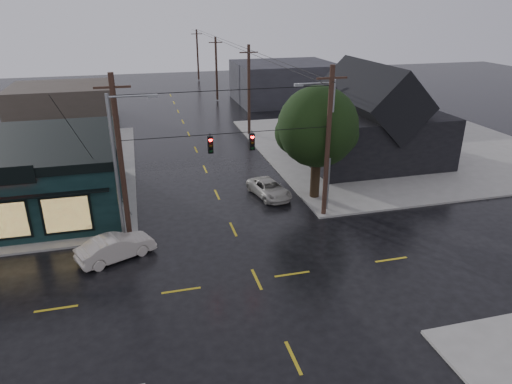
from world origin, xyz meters
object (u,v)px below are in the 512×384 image
object	(u,v)px
corner_tree	(318,127)
suv_silver	(269,189)
utility_pole_ne	(323,215)
sedan_cream	(116,247)
utility_pole_nw	(130,238)

from	to	relation	value
corner_tree	suv_silver	distance (m)	5.93
corner_tree	utility_pole_ne	xyz separation A→B (m)	(-0.50, -3.03, -5.47)
sedan_cream	suv_silver	xyz separation A→B (m)	(11.02, 6.55, -0.11)
corner_tree	suv_silver	world-z (taller)	corner_tree
corner_tree	utility_pole_ne	world-z (taller)	corner_tree
utility_pole_ne	sedan_cream	size ratio (longest dim) A/B	2.32
sedan_cream	suv_silver	bearing A→B (deg)	-83.84
utility_pole_nw	sedan_cream	world-z (taller)	utility_pole_nw
utility_pole_ne	suv_silver	distance (m)	5.02
utility_pole_nw	sedan_cream	bearing A→B (deg)	-107.09
corner_tree	suv_silver	bearing A→B (deg)	160.13
utility_pole_nw	corner_tree	bearing A→B (deg)	12.64
utility_pole_nw	suv_silver	xyz separation A→B (m)	(10.29, 4.19, 0.61)
utility_pole_nw	suv_silver	distance (m)	11.13
suv_silver	sedan_cream	bearing A→B (deg)	-161.35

